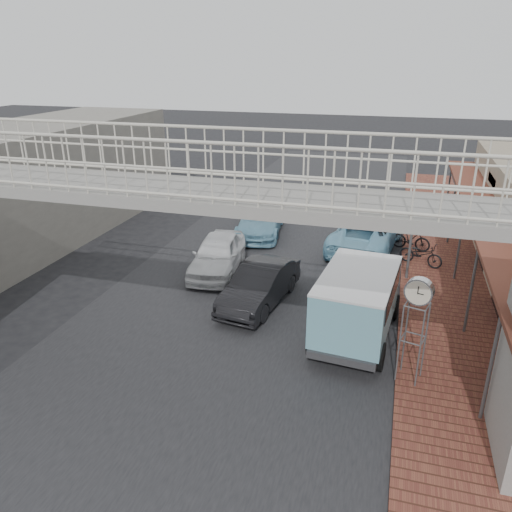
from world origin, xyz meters
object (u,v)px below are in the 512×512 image
Objects in this scene: angkot_curb at (366,232)px; angkot_van at (359,295)px; dark_sedan at (260,285)px; white_hatchback at (218,254)px; arrow_sign at (436,217)px; motorcycle_near at (421,254)px; street_clock at (419,296)px; angkot_far at (261,219)px; motorcycle_far at (411,239)px.

angkot_van is (0.34, -7.46, 0.61)m from angkot_curb.
white_hatchback is at bearing 144.94° from dark_sedan.
arrow_sign reaches higher than dark_sedan.
street_clock is (-0.39, -7.86, 1.87)m from motorcycle_near.
motorcycle_far is (6.74, -0.60, -0.09)m from angkot_far.
street_clock reaches higher than white_hatchback.
street_clock is at bearing -63.92° from angkot_far.
angkot_curb is 7.50m from angkot_van.
motorcycle_near is at bearing 77.90° from angkot_van.
angkot_van is 7.83m from motorcycle_far.
arrow_sign is (7.74, 1.23, 1.79)m from white_hatchback.
arrow_sign is (0.63, -3.00, 1.91)m from motorcycle_far.
motorcycle_far is 0.58× the size of street_clock.
angkot_van reaches higher than motorcycle_far.
angkot_curb is at bearing 97.95° from angkot_van.
motorcycle_near is 1.65m from motorcycle_far.
angkot_van is at bearing 99.56° from angkot_curb.
white_hatchback is at bearing -102.07° from angkot_far.
angkot_curb is 1.82× the size of arrow_sign.
angkot_far is at bearing 147.34° from arrow_sign.
street_clock is at bearing -45.02° from angkot_van.
dark_sedan is 2.38× the size of motorcycle_near.
white_hatchback is 4.84m from angkot_far.
angkot_far is 6.77m from motorcycle_far.
white_hatchback is at bearing 136.61° from motorcycle_far.
motorcycle_near is 8.09m from street_clock.
motorcycle_near is (7.50, 2.63, -0.16)m from white_hatchback.
street_clock is (1.85, -9.28, 1.67)m from angkot_curb.
angkot_far is 9.79m from angkot_van.
angkot_van is (3.32, -1.29, 0.69)m from dark_sedan.
white_hatchback is at bearing 44.55° from angkot_curb.
angkot_far is at bearing 100.77° from motorcycle_far.
angkot_van reaches higher than motorcycle_near.
arrow_sign reaches higher than white_hatchback.
motorcycle_far is at bearing 95.19° from arrow_sign.
angkot_van is 2.63× the size of motorcycle_near.
angkot_van is 2.78× the size of motorcycle_far.
angkot_curb is 1.93× the size of street_clock.
dark_sedan is 7.98m from motorcycle_far.
angkot_far is 7.46m from motorcycle_near.
dark_sedan is 2.51× the size of motorcycle_far.
motorcycle_far is (-0.39, 1.60, 0.04)m from motorcycle_near.
motorcycle_near is (7.13, -2.20, -0.13)m from angkot_far.
angkot_van is at bearing -175.31° from motorcycle_far.
angkot_van is 1.62× the size of street_clock.
white_hatchback is 8.27m from motorcycle_far.
white_hatchback is 0.88× the size of angkot_far.
motorcycle_far is at bearing 105.45° from street_clock.
dark_sedan is at bearing 158.63° from motorcycle_far.
motorcycle_near is 0.62× the size of street_clock.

